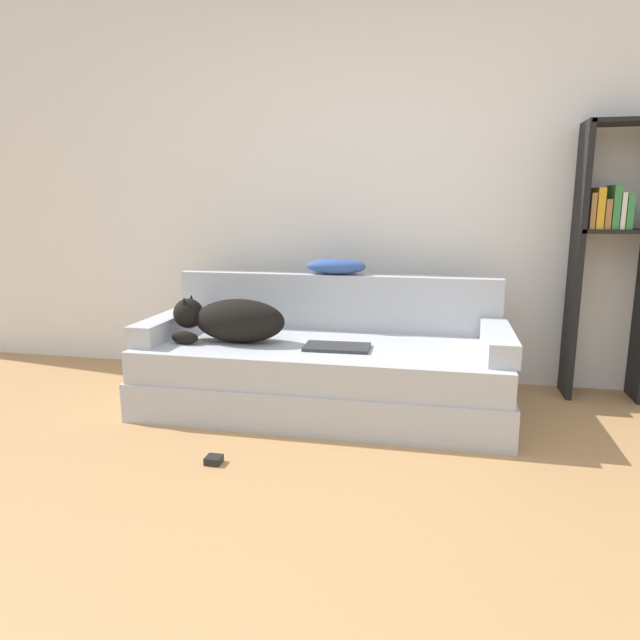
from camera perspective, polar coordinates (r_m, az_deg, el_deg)
ground_plane at (r=1.97m, az=-2.32°, el=-24.98°), size 20.00×20.00×0.00m
wall_back at (r=3.88m, az=6.21°, el=14.07°), size 7.98×0.06×2.70m
couch at (r=3.32m, az=0.34°, el=-5.61°), size 2.07×0.92×0.40m
couch_backrest at (r=3.61m, az=1.60°, el=1.87°), size 2.03×0.15×0.35m
couch_arm_left at (r=3.56m, az=-14.93°, el=-0.50°), size 0.15×0.73×0.12m
couch_arm_right at (r=3.20m, az=17.37°, el=-1.97°), size 0.15×0.73×0.12m
dog at (r=3.30m, az=-8.89°, el=0.02°), size 0.66×0.27×0.26m
laptop at (r=3.13m, az=1.72°, el=-2.72°), size 0.36×0.22×0.02m
throw_pillow at (r=3.58m, az=1.61°, el=5.38°), size 0.37×0.16×0.10m
bookshelf at (r=3.81m, az=27.16°, el=6.76°), size 0.44×0.26×1.64m
power_adapter at (r=2.75m, az=-10.58°, el=-13.59°), size 0.07×0.07×0.03m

